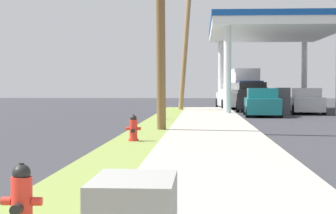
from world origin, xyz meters
The scene contains 9 objects.
fire_hydrant_nearest centered at (0.75, 3.47, 0.45)m, with size 0.42×0.38×0.74m.
fire_hydrant_second centered at (0.67, 13.61, 0.45)m, with size 0.42×0.38×0.74m.
fire_hydrant_third centered at (0.70, 24.35, 0.45)m, with size 0.42×0.37×0.74m.
utility_pole_background centered at (1.50, 36.09, 4.73)m, with size 1.53×0.35×9.06m.
car_teal_by_near_pump centered at (5.95, 29.63, 0.72)m, with size 2.09×4.57×1.57m.
car_silver_by_far_pump centered at (9.03, 33.13, 0.72)m, with size 2.22×4.62×1.57m.
truck_navy_at_forecourt centered at (6.12, 43.97, 1.49)m, with size 2.53×6.52×3.11m.
truck_black_on_apron centered at (6.06, 36.44, 0.91)m, with size 2.58×5.56×1.97m.
truck_white_at_far_bay centered at (4.91, 40.67, 0.91)m, with size 2.47×5.53×1.97m.
Camera 1 is at (2.61, -2.22, 1.65)m, focal length 60.45 mm.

